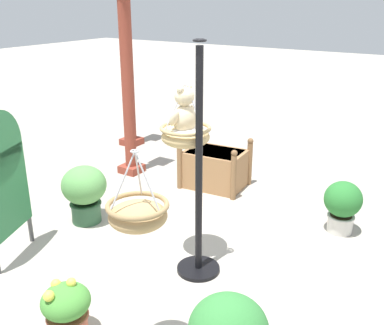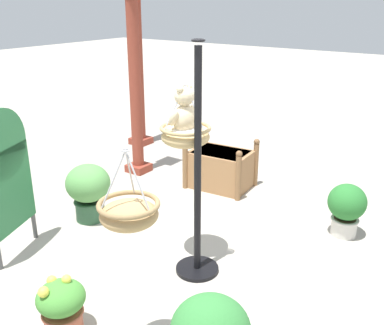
% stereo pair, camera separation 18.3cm
% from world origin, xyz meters
% --- Properties ---
extents(ground_plane, '(40.00, 40.00, 0.00)m').
position_xyz_m(ground_plane, '(0.00, 0.00, 0.00)').
color(ground_plane, '#A8A093').
extents(display_pole_central, '(0.44, 0.44, 2.31)m').
position_xyz_m(display_pole_central, '(-0.22, -0.17, 0.71)').
color(display_pole_central, black).
rests_on(display_pole_central, ground).
extents(hanging_basket_with_teddy, '(0.51, 0.51, 0.62)m').
position_xyz_m(hanging_basket_with_teddy, '(-0.07, 0.08, 1.38)').
color(hanging_basket_with_teddy, tan).
extents(teddy_bear, '(0.34, 0.30, 0.50)m').
position_xyz_m(teddy_bear, '(-0.07, 0.10, 1.59)').
color(teddy_bear, beige).
extents(hanging_basket_left_high, '(0.44, 0.44, 0.57)m').
position_xyz_m(hanging_basket_left_high, '(-1.46, -0.45, 1.25)').
color(hanging_basket_left_high, tan).
extents(greenhouse_pillar_left, '(0.36, 0.36, 2.72)m').
position_xyz_m(greenhouse_pillar_left, '(2.66, 3.13, 1.31)').
color(greenhouse_pillar_left, brown).
rests_on(greenhouse_pillar_left, ground).
extents(greenhouse_pillar_far_back, '(0.34, 0.34, 3.06)m').
position_xyz_m(greenhouse_pillar_far_back, '(1.54, 2.19, 1.48)').
color(greenhouse_pillar_far_back, brown).
rests_on(greenhouse_pillar_far_back, ground).
extents(wooden_planter_box, '(0.77, 0.98, 0.72)m').
position_xyz_m(wooden_planter_box, '(1.77, 0.79, 0.30)').
color(wooden_planter_box, '#9E7047').
rests_on(wooden_planter_box, ground).
extents(potted_plant_fern_front, '(0.40, 0.40, 0.53)m').
position_xyz_m(potted_plant_fern_front, '(-1.61, 0.23, 0.27)').
color(potted_plant_fern_front, '#AD563D').
rests_on(potted_plant_fern_front, ground).
extents(potted_plant_flowering_red, '(0.44, 0.44, 0.64)m').
position_xyz_m(potted_plant_flowering_red, '(1.39, -1.16, 0.36)').
color(potted_plant_flowering_red, beige).
rests_on(potted_plant_flowering_red, ground).
extents(potted_plant_small_succulent, '(0.55, 0.55, 0.73)m').
position_xyz_m(potted_plant_small_succulent, '(-0.06, 1.58, 0.42)').
color(potted_plant_small_succulent, '#2D5638').
rests_on(potted_plant_small_succulent, ground).
extents(display_sign_board, '(0.71, 0.32, 1.62)m').
position_xyz_m(display_sign_board, '(-1.07, 1.64, 0.95)').
color(display_sign_board, '#286B3D').
rests_on(display_sign_board, ground).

